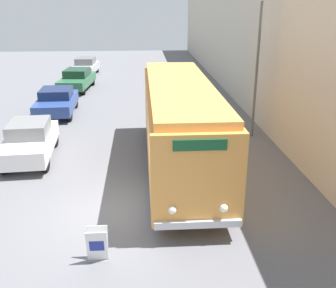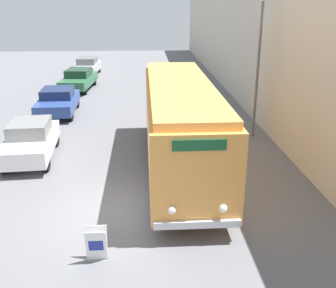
{
  "view_description": "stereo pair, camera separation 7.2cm",
  "coord_description": "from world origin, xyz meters",
  "px_view_note": "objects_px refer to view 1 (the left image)",
  "views": [
    {
      "loc": [
        0.97,
        -10.59,
        6.07
      ],
      "look_at": [
        1.74,
        0.71,
        1.89
      ],
      "focal_mm": 42.0,
      "sensor_mm": 36.0,
      "label": 1
    },
    {
      "loc": [
        1.04,
        -10.6,
        6.07
      ],
      "look_at": [
        1.74,
        0.71,
        1.89
      ],
      "focal_mm": 42.0,
      "sensor_mm": 36.0,
      "label": 2
    }
  ],
  "objects_px": {
    "streetlamp": "(259,47)",
    "vintage_bus": "(180,121)",
    "parked_car_mid": "(57,101)",
    "parked_car_near": "(30,140)",
    "sign_board": "(97,245)",
    "parked_car_far": "(77,79)",
    "parked_car_distant": "(86,66)"
  },
  "relations": [
    {
      "from": "parked_car_near",
      "to": "parked_car_distant",
      "type": "xyz_separation_m",
      "value": [
        -0.19,
        18.72,
        -0.04
      ]
    },
    {
      "from": "parked_car_near",
      "to": "parked_car_far",
      "type": "bearing_deg",
      "value": 86.14
    },
    {
      "from": "sign_board",
      "to": "parked_car_mid",
      "type": "height_order",
      "value": "parked_car_mid"
    },
    {
      "from": "sign_board",
      "to": "parked_car_near",
      "type": "distance_m",
      "value": 7.63
    },
    {
      "from": "parked_car_far",
      "to": "streetlamp",
      "type": "bearing_deg",
      "value": -42.99
    },
    {
      "from": "streetlamp",
      "to": "parked_car_near",
      "type": "height_order",
      "value": "streetlamp"
    },
    {
      "from": "streetlamp",
      "to": "parked_car_far",
      "type": "xyz_separation_m",
      "value": [
        -9.71,
        10.84,
        -3.38
      ]
    },
    {
      "from": "vintage_bus",
      "to": "parked_car_near",
      "type": "bearing_deg",
      "value": 167.65
    },
    {
      "from": "vintage_bus",
      "to": "parked_car_distant",
      "type": "xyz_separation_m",
      "value": [
        -6.07,
        20.0,
        -1.11
      ]
    },
    {
      "from": "streetlamp",
      "to": "sign_board",
      "type": "bearing_deg",
      "value": -125.03
    },
    {
      "from": "sign_board",
      "to": "streetlamp",
      "type": "distance_m",
      "value": 11.62
    },
    {
      "from": "streetlamp",
      "to": "parked_car_distant",
      "type": "height_order",
      "value": "streetlamp"
    },
    {
      "from": "parked_car_mid",
      "to": "streetlamp",
      "type": "bearing_deg",
      "value": -26.1
    },
    {
      "from": "vintage_bus",
      "to": "streetlamp",
      "type": "distance_m",
      "value": 5.61
    },
    {
      "from": "parked_car_near",
      "to": "parked_car_mid",
      "type": "bearing_deg",
      "value": 87.93
    },
    {
      "from": "streetlamp",
      "to": "parked_car_near",
      "type": "relative_size",
      "value": 1.5
    },
    {
      "from": "streetlamp",
      "to": "vintage_bus",
      "type": "bearing_deg",
      "value": -137.54
    },
    {
      "from": "parked_car_mid",
      "to": "parked_car_near",
      "type": "bearing_deg",
      "value": -90.09
    },
    {
      "from": "vintage_bus",
      "to": "streetlamp",
      "type": "relative_size",
      "value": 1.61
    },
    {
      "from": "sign_board",
      "to": "vintage_bus",
      "type": "bearing_deg",
      "value": 65.42
    },
    {
      "from": "vintage_bus",
      "to": "sign_board",
      "type": "xyz_separation_m",
      "value": [
        -2.55,
        -5.56,
        -1.42
      ]
    },
    {
      "from": "streetlamp",
      "to": "parked_car_mid",
      "type": "height_order",
      "value": "streetlamp"
    },
    {
      "from": "sign_board",
      "to": "parked_car_far",
      "type": "xyz_separation_m",
      "value": [
        -3.39,
        19.86,
        0.32
      ]
    },
    {
      "from": "vintage_bus",
      "to": "parked_car_near",
      "type": "distance_m",
      "value": 6.11
    },
    {
      "from": "vintage_bus",
      "to": "sign_board",
      "type": "bearing_deg",
      "value": -114.58
    },
    {
      "from": "parked_car_mid",
      "to": "parked_car_far",
      "type": "xyz_separation_m",
      "value": [
        0.18,
        6.44,
        0.0
      ]
    },
    {
      "from": "streetlamp",
      "to": "parked_car_mid",
      "type": "relative_size",
      "value": 1.49
    },
    {
      "from": "sign_board",
      "to": "parked_car_mid",
      "type": "bearing_deg",
      "value": 104.87
    },
    {
      "from": "vintage_bus",
      "to": "parked_car_far",
      "type": "distance_m",
      "value": 15.52
    },
    {
      "from": "parked_car_far",
      "to": "parked_car_distant",
      "type": "relative_size",
      "value": 1.11
    },
    {
      "from": "parked_car_near",
      "to": "streetlamp",
      "type": "bearing_deg",
      "value": 8.58
    },
    {
      "from": "parked_car_near",
      "to": "parked_car_mid",
      "type": "relative_size",
      "value": 0.99
    }
  ]
}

